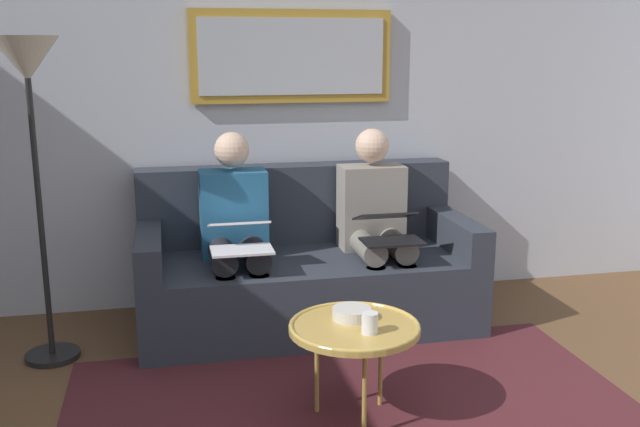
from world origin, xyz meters
TOP-DOWN VIEW (x-y plane):
  - wall_rear at (0.00, -2.60)m, footprint 6.00×0.12m
  - area_rug at (0.00, -0.85)m, footprint 2.60×1.80m
  - couch at (0.00, -2.12)m, footprint 1.93×0.90m
  - framed_mirror at (0.00, -2.51)m, footprint 1.24×0.05m
  - coffee_table at (0.02, -0.90)m, footprint 0.57×0.57m
  - cup at (-0.02, -0.80)m, footprint 0.07×0.07m
  - bowl at (0.02, -0.98)m, footprint 0.17×0.17m
  - person_left at (-0.41, -2.05)m, footprint 0.38×0.58m
  - laptop_black at (-0.41, -1.81)m, footprint 0.33×0.36m
  - person_right at (0.41, -2.05)m, footprint 0.38×0.58m
  - laptop_white at (0.41, -1.80)m, footprint 0.32×0.35m
  - standing_lamp at (1.42, -1.85)m, footprint 0.32×0.32m

SIDE VIEW (x-z plane):
  - area_rug at x=0.00m, z-range 0.00..0.01m
  - couch at x=0.00m, z-range -0.14..0.76m
  - coffee_table at x=0.02m, z-range 0.20..0.65m
  - bowl at x=0.02m, z-range 0.44..0.49m
  - cup at x=-0.02m, z-range 0.44..0.53m
  - person_left at x=-0.41m, z-range 0.04..1.18m
  - person_right at x=0.41m, z-range 0.04..1.18m
  - laptop_white at x=0.41m, z-range 0.55..0.70m
  - laptop_black at x=-0.41m, z-range 0.55..0.71m
  - wall_rear at x=0.00m, z-range 0.00..2.60m
  - standing_lamp at x=1.42m, z-range 0.54..2.20m
  - framed_mirror at x=0.00m, z-range 1.27..1.83m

